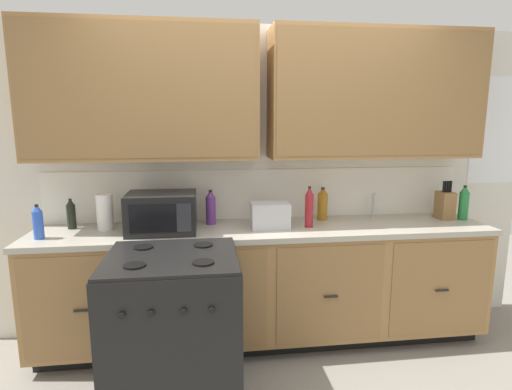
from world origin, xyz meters
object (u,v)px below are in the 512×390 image
knife_block (445,205)px  bottle_dark (71,214)px  bottle_violet (211,208)px  paper_towel_roll (105,212)px  bottle_blue (38,222)px  bottle_red (309,207)px  stove_range (174,331)px  toaster (270,215)px  bottle_green (464,203)px  microwave (162,212)px  bottle_amber (322,204)px

knife_block → bottle_dark: knife_block is taller
knife_block → bottle_violet: bearing=178.1°
paper_towel_roll → bottle_violet: bearing=4.2°
knife_block → bottle_blue: bearing=-176.5°
bottle_blue → bottle_red: size_ratio=0.77×
bottle_violet → paper_towel_roll: bearing=-175.8°
stove_range → toaster: toaster is taller
bottle_green → bottle_dark: bearing=177.9°
toaster → bottle_dark: bearing=173.3°
microwave → toaster: (0.78, 0.00, -0.04)m
bottle_green → bottle_red: bearing=-177.0°
knife_block → bottle_red: size_ratio=1.01×
bottle_dark → bottle_red: 1.75m
microwave → paper_towel_roll: size_ratio=1.85×
microwave → bottle_green: (2.36, 0.06, -0.00)m
toaster → knife_block: knife_block is taller
bottle_amber → bottle_green: 1.13m
toaster → bottle_dark: bottle_dark is taller
stove_range → microwave: (-0.11, 0.60, 0.59)m
bottle_green → bottle_blue: bearing=-177.5°
bottle_red → bottle_violet: 0.75m
stove_range → knife_block: (2.12, 0.71, 0.57)m
toaster → bottle_amber: 0.50m
bottle_dark → bottle_blue: (-0.13, -0.25, 0.01)m
bottle_green → bottle_violet: size_ratio=1.05×
knife_block → bottle_green: knife_block is taller
stove_range → bottle_violet: 1.00m
stove_range → bottle_violet: bottle_violet is taller
stove_range → knife_block: 2.31m
knife_block → paper_towel_roll: size_ratio=1.19×
stove_range → bottle_red: 1.28m
bottle_blue → bottle_red: bottle_red is taller
toaster → knife_block: size_ratio=0.90×
microwave → bottle_amber: microwave is taller
bottle_green → bottle_violet: bottle_green is taller
bottle_red → bottle_green: bearing=3.0°
bottle_blue → bottle_violet: size_ratio=0.89×
bottle_amber → bottle_green: size_ratio=0.95×
bottle_green → bottle_violet: bearing=176.8°
microwave → bottle_blue: bearing=-174.6°
bottle_dark → bottle_amber: size_ratio=0.84×
bottle_red → bottle_violet: (-0.72, 0.18, -0.02)m
bottle_dark → bottle_violet: bottle_violet is taller
knife_block → bottle_blue: 3.04m
knife_block → bottle_dark: size_ratio=1.40×
knife_block → paper_towel_roll: bearing=179.8°
paper_towel_roll → bottle_dark: paper_towel_roll is taller
bottle_violet → stove_range: bearing=-107.3°
toaster → bottle_violet: (-0.43, 0.17, 0.03)m
microwave → bottle_blue: microwave is taller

